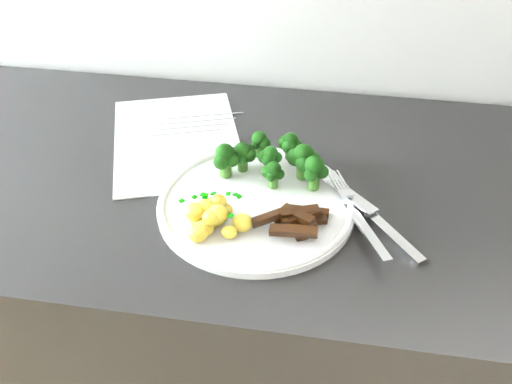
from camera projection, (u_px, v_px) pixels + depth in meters
counter at (275, 360)px, 1.20m from camera, size 2.39×0.60×0.90m
recipe_paper at (177, 140)px, 1.02m from camera, size 0.30×0.35×0.00m
plate at (256, 204)px, 0.87m from camera, size 0.29×0.29×0.02m
broccoli at (275, 157)px, 0.90m from camera, size 0.17×0.10×0.06m
potatoes at (212, 217)px, 0.82m from camera, size 0.11×0.09×0.04m
beef_strips at (296, 220)px, 0.82m from camera, size 0.11×0.07×0.03m
fork at (359, 217)px, 0.83m from camera, size 0.10×0.19×0.02m
knife at (379, 224)px, 0.84m from camera, size 0.16×0.18×0.02m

